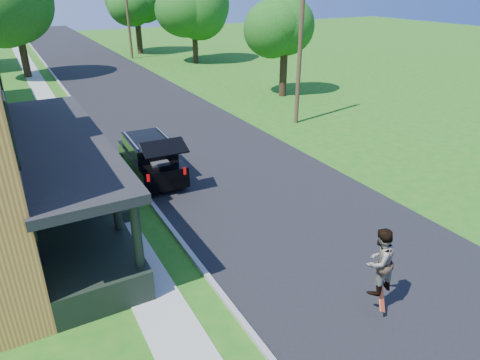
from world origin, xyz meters
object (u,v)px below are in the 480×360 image
skateboarder (379,261)px  tree_right_near (285,26)px  utility_pole_near (300,43)px  black_suv (151,158)px

skateboarder → tree_right_near: size_ratio=0.25×
utility_pole_near → black_suv: bearing=-171.0°
tree_right_near → utility_pole_near: utility_pole_near is taller
tree_right_near → utility_pole_near: size_ratio=0.81×
tree_right_near → black_suv: bearing=-144.5°
black_suv → tree_right_near: bearing=37.4°
skateboarder → utility_pole_near: (7.50, 13.71, 2.96)m
black_suv → tree_right_near: size_ratio=0.67×
black_suv → skateboarder: bearing=-76.2°
skateboarder → utility_pole_near: 15.90m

